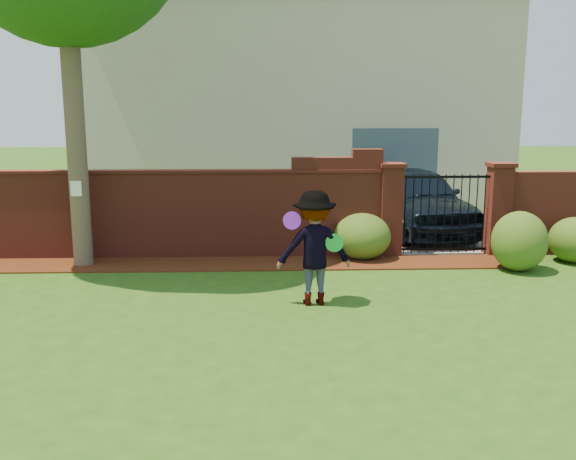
{
  "coord_description": "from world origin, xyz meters",
  "views": [
    {
      "loc": [
        -0.14,
        -8.36,
        2.97
      ],
      "look_at": [
        0.23,
        1.4,
        1.05
      ],
      "focal_mm": 39.11,
      "sensor_mm": 36.0,
      "label": 1
    }
  ],
  "objects_px": {
    "car": "(418,201)",
    "frisbee_green": "(334,243)",
    "man": "(314,248)",
    "frisbee_purple": "(292,220)"
  },
  "relations": [
    {
      "from": "car",
      "to": "frisbee_green",
      "type": "height_order",
      "value": "car"
    },
    {
      "from": "car",
      "to": "frisbee_green",
      "type": "xyz_separation_m",
      "value": [
        -2.59,
        -5.45,
        0.18
      ]
    },
    {
      "from": "frisbee_purple",
      "to": "man",
      "type": "bearing_deg",
      "value": 13.51
    },
    {
      "from": "car",
      "to": "man",
      "type": "bearing_deg",
      "value": -126.58
    },
    {
      "from": "car",
      "to": "man",
      "type": "height_order",
      "value": "man"
    },
    {
      "from": "frisbee_purple",
      "to": "frisbee_green",
      "type": "height_order",
      "value": "frisbee_purple"
    },
    {
      "from": "man",
      "to": "frisbee_purple",
      "type": "xyz_separation_m",
      "value": [
        -0.34,
        -0.08,
        0.45
      ]
    },
    {
      "from": "frisbee_purple",
      "to": "frisbee_green",
      "type": "relative_size",
      "value": 0.99
    },
    {
      "from": "frisbee_purple",
      "to": "frisbee_green",
      "type": "bearing_deg",
      "value": -1.75
    },
    {
      "from": "car",
      "to": "frisbee_green",
      "type": "relative_size",
      "value": 17.05
    }
  ]
}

